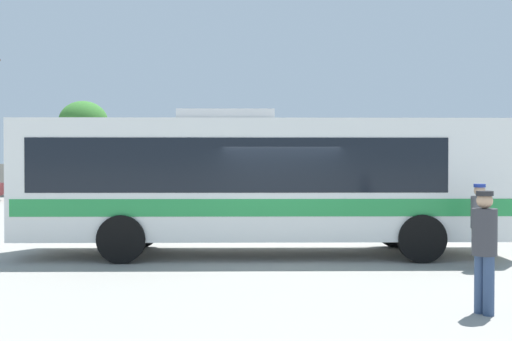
{
  "coord_description": "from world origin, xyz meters",
  "views": [
    {
      "loc": [
        -2.58,
        -14.01,
        2.21
      ],
      "look_at": [
        0.17,
        4.0,
        1.91
      ],
      "focal_mm": 44.52,
      "sensor_mm": 36.0,
      "label": 1
    }
  ],
  "objects_px": {
    "attendant_by_bus_door": "(479,221)",
    "parked_car_third_white": "(201,185)",
    "parked_car_rightmost_red": "(302,185)",
    "passenger_waiting_on_apron": "(484,244)",
    "roadside_tree_midleft": "(83,122)",
    "coach_bus_white_green": "(256,178)",
    "parked_car_second_grey": "(71,186)"
  },
  "relations": [
    {
      "from": "attendant_by_bus_door",
      "to": "roadside_tree_midleft",
      "type": "height_order",
      "value": "roadside_tree_midleft"
    },
    {
      "from": "parked_car_rightmost_red",
      "to": "roadside_tree_midleft",
      "type": "xyz_separation_m",
      "value": [
        -13.25,
        8.18,
        3.99
      ]
    },
    {
      "from": "passenger_waiting_on_apron",
      "to": "parked_car_third_white",
      "type": "height_order",
      "value": "passenger_waiting_on_apron"
    },
    {
      "from": "parked_car_rightmost_red",
      "to": "passenger_waiting_on_apron",
      "type": "bearing_deg",
      "value": -97.47
    },
    {
      "from": "attendant_by_bus_door",
      "to": "parked_car_third_white",
      "type": "bearing_deg",
      "value": 99.47
    },
    {
      "from": "attendant_by_bus_door",
      "to": "roadside_tree_midleft",
      "type": "xyz_separation_m",
      "value": [
        -11.48,
        31.99,
        3.79
      ]
    },
    {
      "from": "attendant_by_bus_door",
      "to": "roadside_tree_midleft",
      "type": "distance_m",
      "value": 34.2
    },
    {
      "from": "coach_bus_white_green",
      "to": "parked_car_rightmost_red",
      "type": "xyz_separation_m",
      "value": [
        5.94,
        21.17,
        -1.01
      ]
    },
    {
      "from": "parked_car_third_white",
      "to": "roadside_tree_midleft",
      "type": "bearing_deg",
      "value": 134.2
    },
    {
      "from": "passenger_waiting_on_apron",
      "to": "parked_car_second_grey",
      "type": "xyz_separation_m",
      "value": [
        -9.34,
        27.02,
        -0.22
      ]
    },
    {
      "from": "attendant_by_bus_door",
      "to": "parked_car_rightmost_red",
      "type": "distance_m",
      "value": 23.88
    },
    {
      "from": "attendant_by_bus_door",
      "to": "passenger_waiting_on_apron",
      "type": "distance_m",
      "value": 4.0
    },
    {
      "from": "parked_car_third_white",
      "to": "coach_bus_white_green",
      "type": "bearing_deg",
      "value": -90.31
    },
    {
      "from": "parked_car_third_white",
      "to": "parked_car_second_grey",
      "type": "bearing_deg",
      "value": -172.81
    },
    {
      "from": "attendant_by_bus_door",
      "to": "coach_bus_white_green",
      "type": "bearing_deg",
      "value": 147.68
    },
    {
      "from": "attendant_by_bus_door",
      "to": "parked_car_rightmost_red",
      "type": "height_order",
      "value": "attendant_by_bus_door"
    },
    {
      "from": "coach_bus_white_green",
      "to": "parked_car_third_white",
      "type": "relative_size",
      "value": 2.43
    },
    {
      "from": "coach_bus_white_green",
      "to": "parked_car_rightmost_red",
      "type": "height_order",
      "value": "coach_bus_white_green"
    },
    {
      "from": "parked_car_second_grey",
      "to": "parked_car_rightmost_red",
      "type": "height_order",
      "value": "same"
    },
    {
      "from": "attendant_by_bus_door",
      "to": "parked_car_rightmost_red",
      "type": "bearing_deg",
      "value": 85.76
    },
    {
      "from": "parked_car_third_white",
      "to": "passenger_waiting_on_apron",
      "type": "bearing_deg",
      "value": -85.42
    },
    {
      "from": "parked_car_second_grey",
      "to": "roadside_tree_midleft",
      "type": "relative_size",
      "value": 0.74
    },
    {
      "from": "coach_bus_white_green",
      "to": "attendant_by_bus_door",
      "type": "xyz_separation_m",
      "value": [
        4.18,
        -2.64,
        -0.82
      ]
    },
    {
      "from": "passenger_waiting_on_apron",
      "to": "parked_car_second_grey",
      "type": "relative_size",
      "value": 0.39
    },
    {
      "from": "roadside_tree_midleft",
      "to": "passenger_waiting_on_apron",
      "type": "bearing_deg",
      "value": -74.8
    },
    {
      "from": "attendant_by_bus_door",
      "to": "parked_car_third_white",
      "type": "distance_m",
      "value": 24.7
    },
    {
      "from": "attendant_by_bus_door",
      "to": "parked_car_second_grey",
      "type": "relative_size",
      "value": 0.38
    },
    {
      "from": "parked_car_rightmost_red",
      "to": "coach_bus_white_green",
      "type": "bearing_deg",
      "value": -105.68
    },
    {
      "from": "parked_car_third_white",
      "to": "parked_car_rightmost_red",
      "type": "height_order",
      "value": "parked_car_third_white"
    },
    {
      "from": "coach_bus_white_green",
      "to": "parked_car_rightmost_red",
      "type": "relative_size",
      "value": 2.52
    },
    {
      "from": "coach_bus_white_green",
      "to": "passenger_waiting_on_apron",
      "type": "distance_m",
      "value": 6.68
    },
    {
      "from": "roadside_tree_midleft",
      "to": "parked_car_third_white",
      "type": "bearing_deg",
      "value": -45.8
    }
  ]
}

